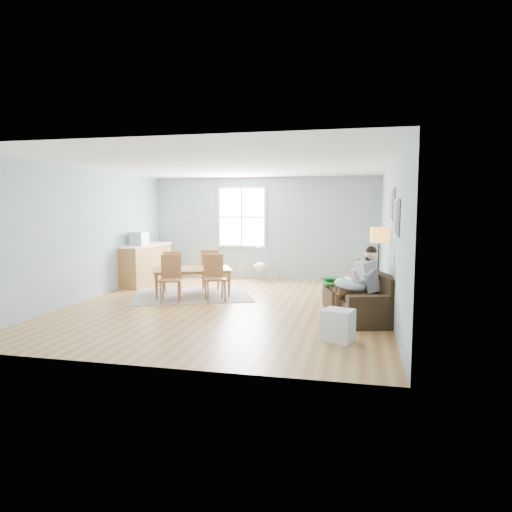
% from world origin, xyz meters
% --- Properties ---
extents(room, '(8.40, 9.40, 3.90)m').
position_xyz_m(room, '(0.00, 0.00, 2.42)').
color(room, '#A06038').
extents(window, '(1.32, 0.08, 1.62)m').
position_xyz_m(window, '(-0.60, 3.46, 1.65)').
color(window, silver).
rests_on(window, room).
extents(pictures, '(0.05, 1.34, 0.74)m').
position_xyz_m(pictures, '(2.97, -1.05, 1.85)').
color(pictures, silver).
rests_on(pictures, room).
extents(wall_plates, '(0.67, 0.02, 0.66)m').
position_xyz_m(wall_plates, '(-2.00, 3.47, 1.83)').
color(wall_plates, '#8B9EA7').
rests_on(wall_plates, room).
extents(sofa, '(1.34, 2.11, 0.79)m').
position_xyz_m(sofa, '(2.50, -0.32, 0.28)').
color(sofa, black).
rests_on(sofa, room).
extents(green_throw, '(1.03, 0.91, 0.04)m').
position_xyz_m(green_throw, '(2.25, 0.28, 0.50)').
color(green_throw, '#114E14').
rests_on(green_throw, sofa).
extents(beige_pillow, '(0.21, 0.46, 0.45)m').
position_xyz_m(beige_pillow, '(2.56, 0.23, 0.71)').
color(beige_pillow, '#C5B296').
rests_on(beige_pillow, sofa).
extents(father, '(0.94, 0.64, 1.26)m').
position_xyz_m(father, '(2.46, -0.63, 0.67)').
color(father, '#959597').
rests_on(father, sofa).
extents(nursing_pillow, '(0.65, 0.64, 0.21)m').
position_xyz_m(nursing_pillow, '(2.32, -0.66, 0.62)').
color(nursing_pillow, '#CBE7FE').
rests_on(nursing_pillow, father).
extents(infant, '(0.22, 0.34, 0.12)m').
position_xyz_m(infant, '(2.31, -0.63, 0.68)').
color(infant, silver).
rests_on(infant, nursing_pillow).
extents(toddler, '(0.53, 0.39, 0.79)m').
position_xyz_m(toddler, '(2.38, -0.16, 0.67)').
color(toddler, white).
rests_on(toddler, sofa).
extents(floor_lamp, '(0.31, 0.31, 1.55)m').
position_xyz_m(floor_lamp, '(2.80, 0.04, 1.28)').
color(floor_lamp, black).
rests_on(floor_lamp, room).
extents(storage_cube, '(0.50, 0.47, 0.45)m').
position_xyz_m(storage_cube, '(2.17, -1.92, 0.23)').
color(storage_cube, white).
rests_on(storage_cube, room).
extents(rug, '(3.00, 2.67, 0.01)m').
position_xyz_m(rug, '(-1.05, 0.84, 0.01)').
color(rug, gray).
rests_on(rug, room).
extents(dining_table, '(1.91, 1.53, 0.59)m').
position_xyz_m(dining_table, '(-1.05, 0.84, 0.29)').
color(dining_table, olive).
rests_on(dining_table, rug).
extents(chair_sw, '(0.53, 0.53, 0.95)m').
position_xyz_m(chair_sw, '(-1.23, 0.11, 0.54)').
color(chair_sw, brown).
rests_on(chair_sw, rug).
extents(chair_se, '(0.57, 0.57, 0.95)m').
position_xyz_m(chair_se, '(-0.41, 0.43, 0.54)').
color(chair_se, brown).
rests_on(chair_se, rug).
extents(chair_nw, '(0.56, 0.56, 0.92)m').
position_xyz_m(chair_nw, '(-1.68, 1.24, 0.52)').
color(chair_nw, brown).
rests_on(chair_nw, rug).
extents(chair_ne, '(0.52, 0.52, 0.95)m').
position_xyz_m(chair_ne, '(-0.87, 1.56, 0.54)').
color(chair_ne, brown).
rests_on(chair_ne, rug).
extents(counter, '(0.66, 1.81, 0.99)m').
position_xyz_m(counter, '(-2.70, 2.04, 0.50)').
color(counter, olive).
rests_on(counter, room).
extents(monitor, '(0.38, 0.36, 0.33)m').
position_xyz_m(monitor, '(-2.71, 1.70, 1.15)').
color(monitor, '#A1A1A6').
rests_on(monitor, counter).
extents(baby_swing, '(0.95, 0.97, 0.89)m').
position_xyz_m(baby_swing, '(-0.02, 3.10, 0.40)').
color(baby_swing, '#A1A1A6').
rests_on(baby_swing, room).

